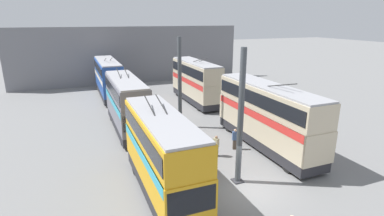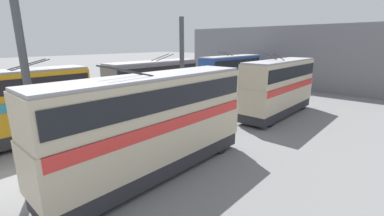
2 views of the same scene
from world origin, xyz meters
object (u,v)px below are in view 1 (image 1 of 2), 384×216
(bus_right_near, at_px, (162,150))
(person_aisle_midway, at_px, (216,145))
(oil_drum, at_px, (197,166))
(person_by_left_row, at_px, (235,139))
(bus_right_far, at_px, (108,76))
(bus_right_mid, at_px, (126,101))
(bus_left_far, at_px, (196,79))
(bus_left_near, at_px, (267,113))
(person_by_right_row, at_px, (185,155))

(bus_right_near, xyz_separation_m, person_aisle_midway, (3.40, -5.12, -1.92))
(person_aisle_midway, relative_size, oil_drum, 1.82)
(person_by_left_row, xyz_separation_m, person_aisle_midway, (-0.57, 1.94, -0.03))
(bus_right_near, height_order, bus_right_far, bus_right_near)
(bus_right_mid, height_order, oil_drum, bus_right_mid)
(bus_left_far, bearing_deg, bus_right_near, 152.11)
(bus_left_near, height_order, bus_right_far, bus_left_near)
(bus_right_near, xyz_separation_m, bus_right_mid, (11.46, -0.00, -0.03))
(bus_right_mid, xyz_separation_m, person_by_right_row, (-8.88, -2.34, -1.85))
(bus_left_far, relative_size, oil_drum, 11.34)
(person_aisle_midway, bearing_deg, person_by_left_row, -4.61)
(bus_right_far, xyz_separation_m, person_aisle_midway, (-21.44, -5.12, -1.88))
(bus_right_near, relative_size, person_aisle_midway, 5.56)
(person_by_left_row, xyz_separation_m, oil_drum, (-2.28, 4.17, -0.44))
(bus_left_near, xyz_separation_m, bus_left_far, (14.61, 0.00, -0.03))
(bus_right_far, xyz_separation_m, person_by_left_row, (-20.87, -7.06, -1.85))
(bus_left_near, distance_m, bus_right_near, 10.18)
(bus_left_near, distance_m, bus_right_far, 23.41)
(bus_left_near, distance_m, person_aisle_midway, 4.89)
(bus_right_mid, bearing_deg, person_by_left_row, -136.68)
(person_by_right_row, bearing_deg, bus_right_mid, -28.49)
(bus_left_near, xyz_separation_m, bus_right_near, (-3.48, 9.57, -0.10))
(bus_right_far, height_order, oil_drum, bus_right_far)
(bus_left_near, relative_size, bus_right_mid, 1.17)
(bus_right_mid, height_order, person_by_left_row, bus_right_mid)
(bus_left_far, xyz_separation_m, bus_right_mid, (-6.63, 9.57, -0.10))
(bus_left_near, height_order, oil_drum, bus_left_near)
(person_by_left_row, bearing_deg, oil_drum, 134.87)
(bus_left_far, distance_m, person_by_left_row, 14.47)
(bus_right_near, relative_size, bus_right_mid, 0.95)
(bus_right_mid, bearing_deg, person_by_right_row, -165.27)
(bus_right_near, xyz_separation_m, person_by_left_row, (3.97, -7.06, -1.89))
(person_by_right_row, relative_size, person_by_left_row, 1.01)
(bus_right_near, relative_size, bus_right_far, 0.84)
(bus_right_far, bearing_deg, person_aisle_midway, -166.56)
(bus_right_mid, relative_size, oil_drum, 10.65)
(person_by_right_row, bearing_deg, person_aisle_midway, -116.79)
(oil_drum, bearing_deg, bus_right_mid, 16.50)
(bus_left_far, distance_m, person_by_right_row, 17.23)
(bus_left_far, bearing_deg, person_aisle_midway, 163.16)
(bus_right_far, xyz_separation_m, person_by_right_row, (-22.26, -2.34, -1.84))
(person_by_right_row, distance_m, person_aisle_midway, 2.91)
(bus_right_far, height_order, person_aisle_midway, bus_right_far)
(bus_right_mid, relative_size, bus_right_far, 0.88)
(bus_left_near, xyz_separation_m, person_by_right_row, (-0.90, 7.23, -1.98))
(person_aisle_midway, bearing_deg, bus_left_near, -20.07)
(bus_left_far, distance_m, bus_right_mid, 11.64)
(bus_left_near, bearing_deg, oil_drum, 105.00)
(bus_left_far, height_order, bus_right_far, bus_left_far)
(bus_right_near, bearing_deg, person_by_left_row, -60.66)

